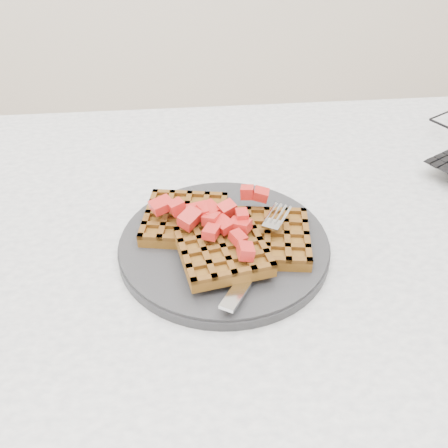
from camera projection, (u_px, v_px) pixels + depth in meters
name	position (u px, v px, depth m)	size (l,w,h in m)	color
table	(268.00, 308.00, 0.68)	(1.20, 0.80, 0.75)	silver
plate	(224.00, 245.00, 0.60)	(0.25, 0.25, 0.02)	#252528
waffles	(224.00, 234.00, 0.59)	(0.21, 0.19, 0.03)	brown
strawberry_pile	(224.00, 214.00, 0.57)	(0.15, 0.15, 0.02)	#A10000
fork	(261.00, 254.00, 0.56)	(0.02, 0.18, 0.02)	silver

